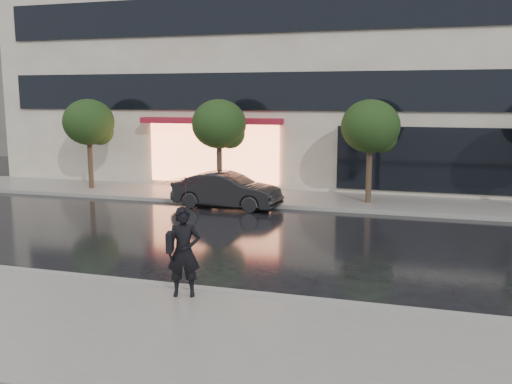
% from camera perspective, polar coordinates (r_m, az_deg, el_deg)
% --- Properties ---
extents(ground, '(120.00, 120.00, 0.00)m').
position_cam_1_polar(ground, '(13.30, -6.53, -8.41)').
color(ground, black).
rests_on(ground, ground).
extents(sidewalk_near, '(60.00, 4.50, 0.12)m').
position_cam_1_polar(sidewalk_near, '(10.56, -13.68, -13.14)').
color(sidewalk_near, slate).
rests_on(sidewalk_near, ground).
extents(sidewalk_far, '(60.00, 3.50, 0.12)m').
position_cam_1_polar(sidewalk_far, '(22.79, 3.66, -0.67)').
color(sidewalk_far, slate).
rests_on(sidewalk_far, ground).
extents(curb_near, '(60.00, 0.25, 0.14)m').
position_cam_1_polar(curb_near, '(12.41, -8.38, -9.44)').
color(curb_near, gray).
rests_on(curb_near, ground).
extents(curb_far, '(60.00, 0.25, 0.14)m').
position_cam_1_polar(curb_far, '(21.11, 2.59, -1.45)').
color(curb_far, gray).
rests_on(curb_far, ground).
extents(tree_far_west, '(2.20, 2.20, 3.99)m').
position_cam_1_polar(tree_far_west, '(25.79, -16.25, 6.56)').
color(tree_far_west, '#33261C').
rests_on(tree_far_west, ground).
extents(tree_mid_west, '(2.20, 2.20, 3.99)m').
position_cam_1_polar(tree_mid_west, '(23.09, -3.55, 6.62)').
color(tree_mid_west, '#33261C').
rests_on(tree_mid_west, ground).
extents(tree_mid_east, '(2.20, 2.20, 3.99)m').
position_cam_1_polar(tree_mid_east, '(21.76, 11.53, 6.27)').
color(tree_mid_east, '#33261C').
rests_on(tree_mid_east, ground).
extents(parked_car, '(4.10, 1.67, 1.32)m').
position_cam_1_polar(parked_car, '(21.08, -2.93, 0.17)').
color(parked_car, black).
rests_on(parked_car, ground).
extents(pedestrian_with_umbrella, '(1.11, 1.12, 2.44)m').
position_cam_1_polar(pedestrian_with_umbrella, '(11.34, -7.14, -2.95)').
color(pedestrian_with_umbrella, black).
rests_on(pedestrian_with_umbrella, sidewalk_near).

